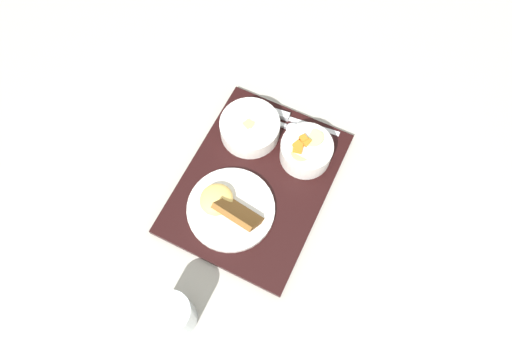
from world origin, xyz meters
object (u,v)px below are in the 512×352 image
Objects in this scene: bowl_salad at (306,150)px; glass_water at (175,315)px; knife at (279,114)px; plate_main at (229,208)px; bowl_soup at (250,127)px; spoon at (285,126)px.

glass_water is (0.43, -0.08, 0.00)m from bowl_salad.
bowl_salad is 1.06× the size of glass_water.
knife is 0.50m from glass_water.
bowl_soup is at bearing -166.00° from plate_main.
bowl_soup is 1.25× the size of glass_water.
bowl_soup is 0.66× the size of knife.
glass_water is at bearing -94.65° from knife.
plate_main reaches higher than knife.
glass_water is at bearing -94.23° from spoon.
plate_main is at bearing -98.18° from spoon.
spoon is at bearing 127.50° from bowl_soup.
bowl_soup reaches higher than spoon.
glass_water is (0.43, 0.06, 0.01)m from bowl_soup.
glass_water reaches higher than spoon.
plate_main is 0.26m from knife.
glass_water is at bearing 3.36° from plate_main.
glass_water reaches higher than plate_main.
bowl_soup is 0.08m from knife.
glass_water reaches higher than bowl_salad.
spoon is (-0.24, 0.02, -0.01)m from plate_main.
spoon is at bearing 179.46° from glass_water.
bowl_salad is 0.14m from bowl_soup.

